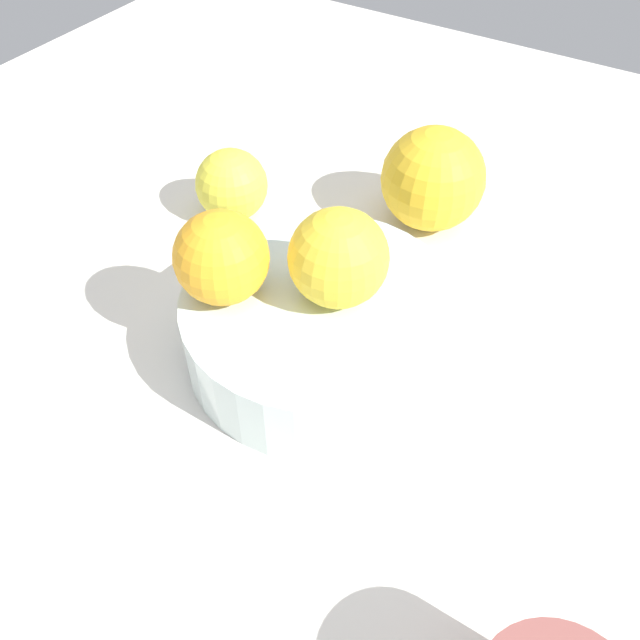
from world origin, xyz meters
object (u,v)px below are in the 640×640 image
at_px(fruit_bowl, 320,327).
at_px(orange_loose_1, 437,180).
at_px(orange_in_bowl_1, 338,258).
at_px(orange_loose_0, 232,185).
at_px(orange_in_bowl_0, 221,258).

distance_m(fruit_bowl, orange_loose_1, 0.18).
distance_m(orange_in_bowl_1, orange_loose_0, 0.19).
bearing_deg(fruit_bowl, orange_in_bowl_1, 44.25).
height_order(orange_in_bowl_0, orange_in_bowl_1, orange_in_bowl_1).
bearing_deg(orange_in_bowl_1, orange_in_bowl_0, -149.91).
bearing_deg(orange_loose_1, orange_in_bowl_1, -88.28).
bearing_deg(orange_in_bowl_0, orange_loose_1, 74.02).
xyz_separation_m(orange_in_bowl_0, orange_in_bowl_1, (0.06, 0.04, 0.00)).
bearing_deg(fruit_bowl, orange_in_bowl_0, -152.58).
xyz_separation_m(fruit_bowl, orange_loose_1, (0.00, 0.18, 0.02)).
bearing_deg(orange_loose_0, fruit_bowl, -33.22).
height_order(fruit_bowl, orange_loose_1, orange_loose_1).
bearing_deg(orange_in_bowl_0, orange_in_bowl_1, 30.09).
bearing_deg(orange_in_bowl_1, fruit_bowl, -135.75).
bearing_deg(orange_in_bowl_0, fruit_bowl, 27.42).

